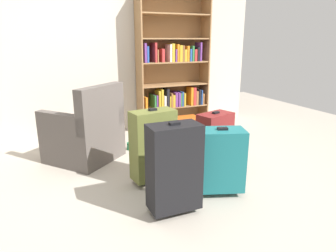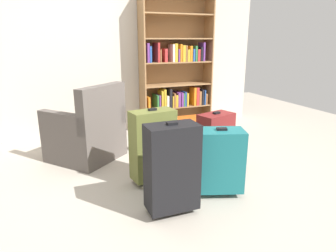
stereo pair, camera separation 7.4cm
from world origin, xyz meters
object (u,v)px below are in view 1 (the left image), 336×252
(suitcase_dark_red, at_px, (215,139))
(bookshelf, at_px, (173,68))
(storage_box, at_px, (185,125))
(suitcase_teal, at_px, (221,160))
(mug, at_px, (130,146))
(armchair, at_px, (86,134))
(suitcase_black, at_px, (174,167))
(suitcase_olive, at_px, (153,145))

(suitcase_dark_red, bearing_deg, bookshelf, 81.47)
(bookshelf, xyz_separation_m, suitcase_dark_red, (-0.25, -1.68, -0.62))
(storage_box, distance_m, suitcase_teal, 1.84)
(mug, height_order, suitcase_dark_red, suitcase_dark_red)
(armchair, bearing_deg, bookshelf, 29.90)
(suitcase_black, height_order, suitcase_dark_red, suitcase_black)
(mug, xyz_separation_m, suitcase_dark_red, (0.69, -0.93, 0.29))
(suitcase_black, height_order, suitcase_olive, suitcase_black)
(suitcase_black, xyz_separation_m, suitcase_teal, (0.53, 0.14, -0.07))
(mug, bearing_deg, suitcase_olive, -92.45)
(mug, bearing_deg, suitcase_teal, -72.87)
(suitcase_olive, distance_m, suitcase_teal, 0.67)
(storage_box, xyz_separation_m, suitcase_olive, (-0.99, -1.30, 0.25))
(storage_box, bearing_deg, suitcase_olive, -127.35)
(mug, bearing_deg, bookshelf, 38.61)
(bookshelf, relative_size, suitcase_teal, 3.26)
(suitcase_dark_red, bearing_deg, suitcase_black, -140.31)
(suitcase_dark_red, height_order, suitcase_teal, suitcase_dark_red)
(suitcase_olive, bearing_deg, suitcase_black, -94.22)
(suitcase_black, distance_m, suitcase_teal, 0.55)
(suitcase_olive, bearing_deg, suitcase_teal, -43.21)
(bookshelf, xyz_separation_m, armchair, (-1.50, -0.86, -0.64))
(suitcase_olive, xyz_separation_m, suitcase_dark_red, (0.73, 0.05, -0.06))
(suitcase_black, relative_size, suitcase_teal, 1.22)
(suitcase_teal, bearing_deg, suitcase_black, -165.60)
(armchair, relative_size, suitcase_dark_red, 1.53)
(armchair, relative_size, suitcase_teal, 1.55)
(storage_box, bearing_deg, suitcase_teal, -106.17)
(armchair, bearing_deg, suitcase_teal, -52.86)
(bookshelf, distance_m, suitcase_olive, 2.07)
(mug, relative_size, suitcase_dark_red, 0.19)
(suitcase_teal, bearing_deg, armchair, 127.14)
(bookshelf, bearing_deg, suitcase_olive, -119.58)
(bookshelf, height_order, suitcase_olive, bookshelf)
(suitcase_black, bearing_deg, suitcase_olive, 85.78)
(bookshelf, bearing_deg, suitcase_black, -113.85)
(suitcase_olive, distance_m, suitcase_dark_red, 0.74)
(mug, height_order, storage_box, storage_box)
(suitcase_black, bearing_deg, bookshelf, 66.15)
(suitcase_olive, relative_size, suitcase_teal, 1.19)
(storage_box, distance_m, suitcase_dark_red, 1.29)
(suitcase_teal, bearing_deg, suitcase_dark_red, 64.05)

